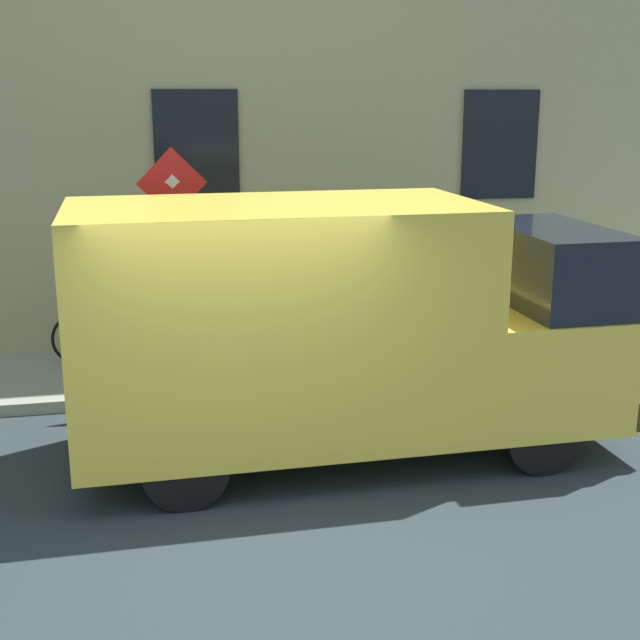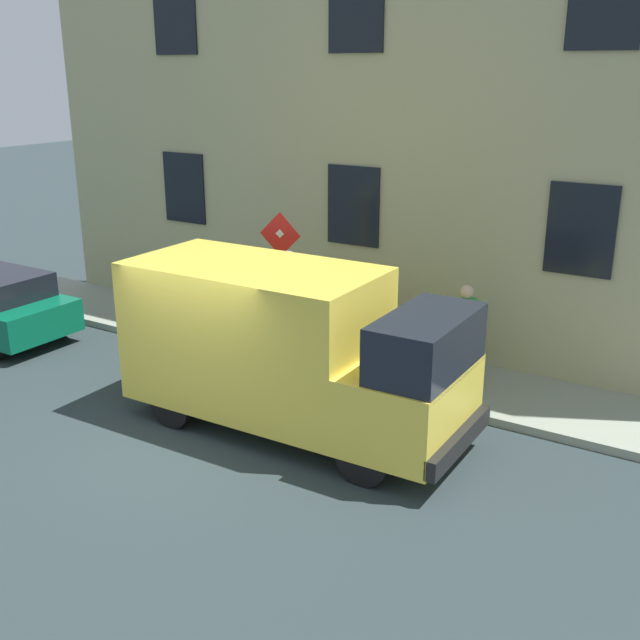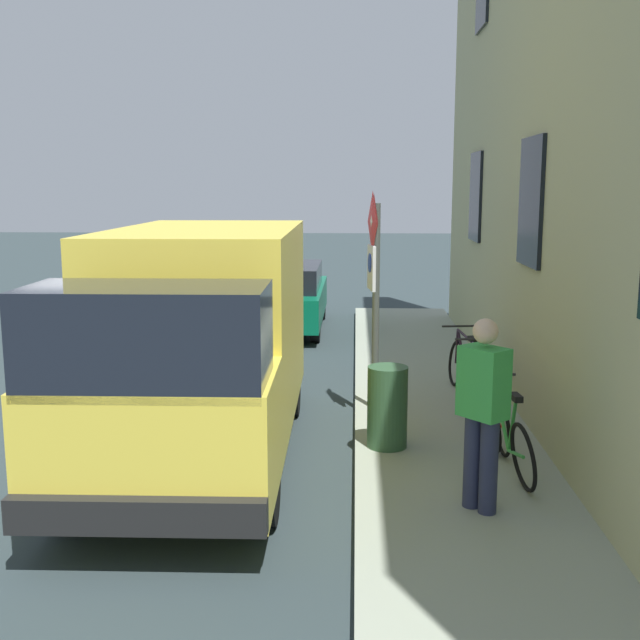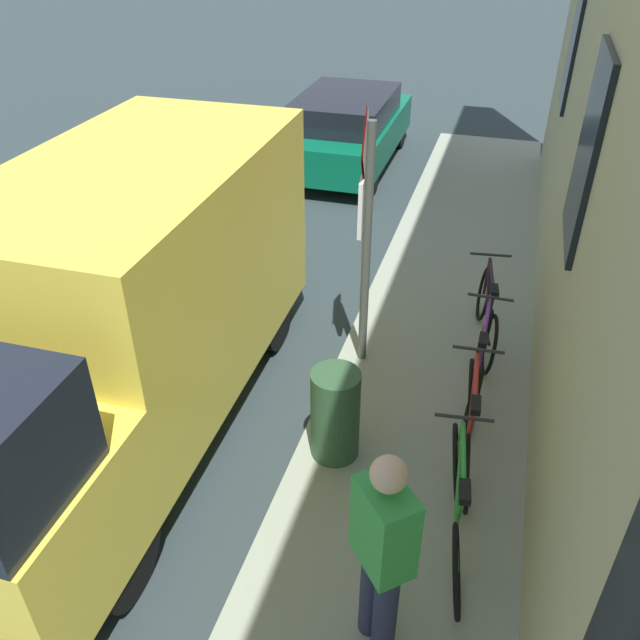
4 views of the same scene
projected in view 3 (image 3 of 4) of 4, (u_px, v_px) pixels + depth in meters
name	position (u px, v px, depth m)	size (l,w,h in m)	color
ground_plane	(162.00, 425.00, 9.70)	(80.00, 80.00, 0.00)	#2A3638
sidewalk_slab	(438.00, 424.00, 9.53)	(2.06, 17.37, 0.14)	gray
building_facade	(570.00, 62.00, 8.73)	(0.75, 15.37, 8.71)	tan
sign_post_stacked	(373.00, 271.00, 9.65)	(0.18, 0.56, 2.65)	#474C47
delivery_van	(200.00, 338.00, 8.42)	(2.08, 5.36, 2.50)	yellow
parked_hatchback	(281.00, 295.00, 16.01)	(1.75, 4.00, 1.38)	#085F3F
bicycle_green	(506.00, 435.00, 7.72)	(0.46, 1.71, 0.89)	black
bicycle_red	(490.00, 408.00, 8.66)	(0.46, 1.71, 0.89)	black
bicycle_purple	(477.00, 386.00, 9.59)	(0.46, 1.71, 0.89)	black
bicycle_black	(466.00, 369.00, 10.52)	(0.46, 1.71, 0.89)	black
pedestrian	(483.00, 408.00, 6.69)	(0.46, 0.47, 1.72)	#262B47
litter_bin	(387.00, 407.00, 8.42)	(0.44, 0.44, 0.90)	#2D5133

